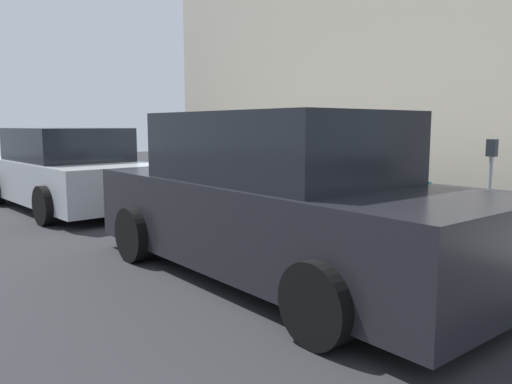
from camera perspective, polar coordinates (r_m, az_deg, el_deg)
ground_plane at (r=9.43m, az=-5.18°, el=-2.16°), size 40.00×40.00×0.00m
sidewalk_curb at (r=11.05m, az=5.40°, el=-0.37°), size 18.00×5.00×0.14m
suitcase_teal_0 at (r=7.41m, az=17.17°, el=-1.38°), size 0.48×0.20×0.73m
suitcase_silver_1 at (r=7.65m, az=13.76°, el=-0.74°), size 0.35×0.19×0.80m
suitcase_navy_2 at (r=7.95m, az=10.94°, el=-0.55°), size 0.44×0.25×0.75m
suitcase_maroon_3 at (r=8.27m, az=8.18°, el=-0.49°), size 0.39×0.25×0.82m
suitcase_black_4 at (r=8.70m, az=6.14°, el=-0.10°), size 0.46×0.27×0.87m
suitcase_red_5 at (r=8.99m, az=3.27°, el=0.39°), size 0.41×0.23×0.71m
suitcase_olive_6 at (r=9.31m, az=1.12°, el=1.02°), size 0.35×0.26×1.11m
suitcase_teal_7 at (r=9.71m, az=-0.33°, el=0.50°), size 0.35×0.24×0.57m
fire_hydrant at (r=10.31m, az=-3.31°, el=1.57°), size 0.39×0.21×0.72m
bollard_post at (r=10.71m, az=-5.93°, el=2.10°), size 0.11×0.11×0.87m
parking_meter at (r=7.15m, az=24.93°, el=1.86°), size 0.12×0.09×1.27m
parked_car_charcoal_0 at (r=5.25m, az=2.30°, el=-1.08°), size 4.86×2.13×1.72m
parked_car_silver_1 at (r=10.28m, az=-20.48°, el=2.25°), size 4.55×2.13×1.53m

